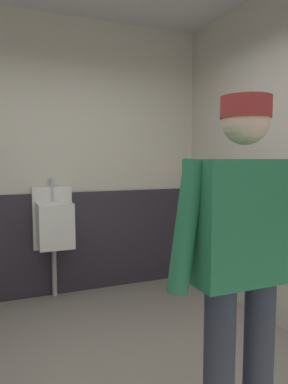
# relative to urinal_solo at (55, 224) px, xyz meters

# --- Properties ---
(wall_back) EXTENTS (3.91, 0.12, 2.89)m
(wall_back) POSITION_rel_urinal_solo_xyz_m (0.02, 0.22, 0.67)
(wall_back) COLOR beige
(wall_back) RESTS_ON ground_plane
(wainscot_band_back) EXTENTS (3.31, 0.03, 1.08)m
(wainscot_band_back) POSITION_rel_urinal_solo_xyz_m (0.02, 0.14, -0.24)
(wainscot_band_back) COLOR #2D2833
(wainscot_band_back) RESTS_ON ground_plane
(urinal_solo) EXTENTS (0.40, 0.34, 1.24)m
(urinal_solo) POSITION_rel_urinal_solo_xyz_m (0.00, 0.00, 0.00)
(urinal_solo) COLOR white
(urinal_solo) RESTS_ON ground_plane
(person) EXTENTS (0.70, 0.60, 1.70)m
(person) POSITION_rel_urinal_solo_xyz_m (0.46, -2.38, 0.23)
(person) COLOR #2D3342
(person) RESTS_ON ground_plane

